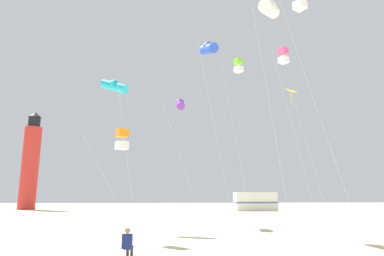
{
  "coord_description": "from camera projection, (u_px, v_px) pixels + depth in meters",
  "views": [
    {
      "loc": [
        -0.59,
        -6.8,
        2.31
      ],
      "look_at": [
        0.94,
        13.15,
        6.38
      ],
      "focal_mm": 31.08,
      "sensor_mm": 36.0,
      "label": 1
    }
  ],
  "objects": [
    {
      "name": "kite_diamond_gold",
      "position": [
        292.0,
        96.0,
        28.57
      ],
      "size": [
        3.11,
        2.73,
        11.43
      ],
      "color": "silver",
      "rests_on": "ground"
    },
    {
      "name": "kite_tube_violet",
      "position": [
        180.0,
        104.0,
        29.37
      ],
      "size": [
        3.42,
        3.04,
        10.92
      ],
      "color": "silver",
      "rests_on": "ground"
    },
    {
      "name": "kite_box_orange",
      "position": [
        122.0,
        139.0,
        18.64
      ],
      "size": [
        3.15,
        2.27,
        5.98
      ],
      "color": "silver",
      "rests_on": "ground"
    },
    {
      "name": "lighthouse_distant",
      "position": [
        30.0,
        163.0,
        56.82
      ],
      "size": [
        2.8,
        2.8,
        16.8
      ],
      "color": "red",
      "rests_on": "ground"
    },
    {
      "name": "kite_tube_blue",
      "position": [
        208.0,
        49.0,
        23.75
      ],
      "size": [
        2.37,
        2.73,
        13.33
      ],
      "color": "silver",
      "rests_on": "ground"
    },
    {
      "name": "rv_van_white",
      "position": [
        255.0,
        202.0,
        51.17
      ],
      "size": [
        6.54,
        2.62,
        2.8
      ],
      "rotation": [
        0.0,
        0.0,
        0.04
      ],
      "color": "white",
      "rests_on": "ground"
    },
    {
      "name": "kite_box_magenta",
      "position": [
        300.0,
        0.0,
        18.85
      ],
      "size": [
        3.26,
        2.36,
        13.79
      ],
      "color": "silver",
      "rests_on": "ground"
    },
    {
      "name": "kite_box_lime",
      "position": [
        238.0,
        66.0,
        27.74
      ],
      "size": [
        1.9,
        1.9,
        13.56
      ],
      "color": "silver",
      "rests_on": "ground"
    },
    {
      "name": "kite_tube_white",
      "position": [
        269.0,
        9.0,
        18.36
      ],
      "size": [
        1.99,
        2.5,
        13.15
      ],
      "color": "silver",
      "rests_on": "ground"
    },
    {
      "name": "kite_tube_cyan",
      "position": [
        114.0,
        86.0,
        25.94
      ],
      "size": [
        3.21,
        2.9,
        11.41
      ],
      "color": "silver",
      "rests_on": "ground"
    },
    {
      "name": "kite_flyer_standing",
      "position": [
        128.0,
        243.0,
        12.08
      ],
      "size": [
        0.4,
        0.55,
        1.16
      ],
      "rotation": [
        0.0,
        0.0,
        2.94
      ],
      "color": "navy",
      "rests_on": "ground"
    },
    {
      "name": "kite_box_rainbow",
      "position": [
        283.0,
        56.0,
        24.85
      ],
      "size": [
        2.57,
        1.72,
        13.16
      ],
      "color": "silver",
      "rests_on": "ground"
    }
  ]
}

